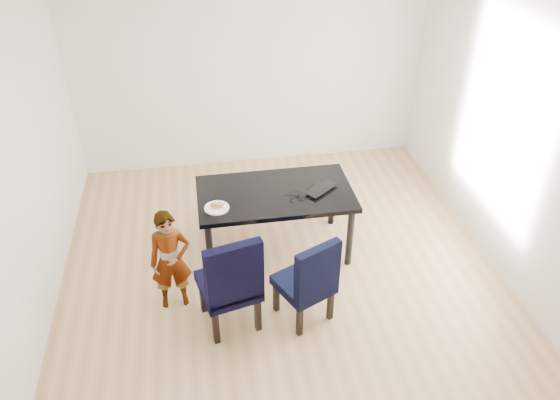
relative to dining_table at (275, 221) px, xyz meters
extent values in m
cube|color=tan|center=(0.00, -0.50, -0.38)|extent=(4.50, 5.00, 0.01)
cube|color=white|center=(0.00, -0.50, 2.33)|extent=(4.50, 5.00, 0.01)
cube|color=white|center=(0.00, 2.00, 0.98)|extent=(4.50, 0.01, 2.70)
cube|color=white|center=(-2.25, -0.50, 0.98)|extent=(0.01, 5.00, 2.70)
cube|color=beige|center=(2.25, -0.50, 0.98)|extent=(0.01, 5.00, 2.70)
cube|color=black|center=(0.00, 0.00, 0.00)|extent=(1.60, 0.90, 0.75)
cube|color=black|center=(-0.59, -0.97, 0.15)|extent=(0.61, 0.62, 1.05)
cube|color=black|center=(0.10, -1.01, 0.09)|extent=(0.60, 0.61, 0.94)
imported|color=#E24913|center=(-1.09, -0.65, 0.15)|extent=(0.40, 0.28, 1.06)
cylinder|color=white|center=(-0.61, -0.20, 0.38)|extent=(0.27, 0.27, 0.01)
ellipsoid|color=#AA743C|center=(-0.61, -0.20, 0.42)|extent=(0.15, 0.09, 0.06)
imported|color=black|center=(0.44, -0.01, 0.39)|extent=(0.44, 0.42, 0.03)
torus|color=black|center=(0.19, -0.18, 0.38)|extent=(0.14, 0.14, 0.01)
camera|label=1|loc=(-0.73, -4.63, 3.46)|focal=35.00mm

